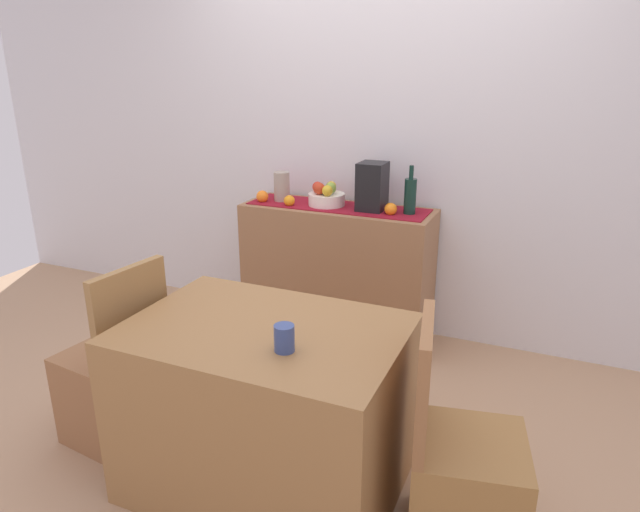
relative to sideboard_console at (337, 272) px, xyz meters
The scene contains 20 objects.
ground_plane 1.04m from the sideboard_console, 79.02° to the right, with size 6.40×6.40×0.02m, color tan.
room_wall_rear 0.97m from the sideboard_console, 55.53° to the left, with size 6.40×0.06×2.70m, color silver.
sideboard_console is the anchor object (origin of this frame).
table_runner 0.44m from the sideboard_console, ahead, with size 1.14×0.32×0.01m, color maroon.
fruit_bowl 0.48m from the sideboard_console, behind, with size 0.23×0.23×0.07m, color white.
apple_front 0.55m from the sideboard_console, behind, with size 0.07×0.07×0.07m, color #85A33A.
apple_center 0.57m from the sideboard_console, behind, with size 0.07×0.07×0.07m, color red.
apple_left 0.57m from the sideboard_console, 157.71° to the right, with size 0.08×0.08×0.08m, color red.
apple_upper 0.55m from the sideboard_console, 123.74° to the right, with size 0.07×0.07×0.07m, color gold.
apple_rear 0.56m from the sideboard_console, 134.64° to the left, with size 0.06×0.06×0.06m, color gold.
wine_bottle 0.72m from the sideboard_console, ahead, with size 0.07×0.07×0.29m.
coffee_maker 0.62m from the sideboard_console, ahead, with size 0.16×0.18×0.30m, color black.
ceramic_vase 0.66m from the sideboard_console, behind, with size 0.10×0.10×0.19m, color #A29687.
orange_loose_mid 0.56m from the sideboard_console, 161.08° to the right, with size 0.07×0.07×0.07m, color orange.
orange_loose_near_bowl 0.69m from the sideboard_console, behind, with size 0.08×0.08×0.08m, color orange.
orange_loose_end 0.60m from the sideboard_console, ahead, with size 0.07×0.07×0.07m, color orange.
dining_table 1.48m from the sideboard_console, 79.62° to the right, with size 1.10×0.76×0.74m, color #9C6E40.
coffee_cup 1.68m from the sideboard_console, 74.93° to the right, with size 0.07×0.07×0.10m, color #384B88.
chair_near_window 1.56m from the sideboard_console, 110.65° to the right, with size 0.45×0.45×0.90m.
chair_by_corner 1.82m from the sideboard_console, 53.42° to the right, with size 0.47×0.47×0.90m.
Camera 1 is at (1.09, -2.28, 1.72)m, focal length 31.59 mm.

